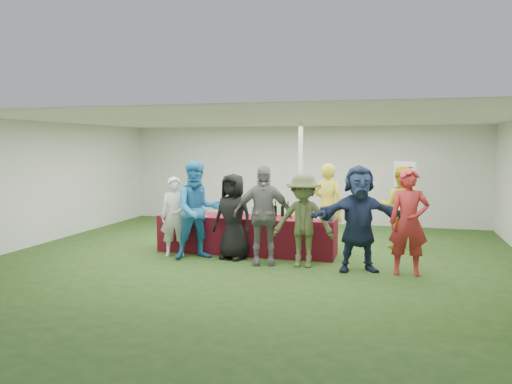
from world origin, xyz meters
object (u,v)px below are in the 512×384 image
(wine_list_sign, at_px, (404,181))
(staff_pourer, at_px, (328,206))
(customer_1, at_px, (198,210))
(customer_4, at_px, (303,220))
(customer_2, at_px, (233,216))
(customer_0, at_px, (175,216))
(customer_6, at_px, (409,222))
(serving_table, at_px, (247,235))
(customer_3, at_px, (263,215))
(dump_bucket, at_px, (328,217))
(customer_5, at_px, (359,218))
(staff_back, at_px, (400,207))

(wine_list_sign, xyz_separation_m, staff_pourer, (-1.58, -1.86, -0.41))
(customer_1, height_order, customer_4, customer_1)
(customer_2, bearing_deg, customer_0, -164.59)
(wine_list_sign, xyz_separation_m, customer_6, (0.02, -3.73, -0.42))
(customer_1, xyz_separation_m, customer_2, (0.67, 0.15, -0.12))
(serving_table, distance_m, customer_6, 3.28)
(customer_1, bearing_deg, customer_0, 136.58)
(wine_list_sign, bearing_deg, customer_0, -141.71)
(customer_0, xyz_separation_m, customer_4, (2.60, -0.21, 0.06))
(customer_3, height_order, customer_4, customer_3)
(dump_bucket, xyz_separation_m, customer_2, (-1.77, -0.35, -0.02))
(wine_list_sign, distance_m, customer_3, 4.48)
(customer_0, relative_size, customer_4, 0.93)
(wine_list_sign, height_order, customer_5, customer_5)
(serving_table, height_order, customer_2, customer_2)
(customer_5, xyz_separation_m, customer_6, (0.83, -0.02, -0.03))
(customer_0, height_order, customer_3, customer_3)
(dump_bucket, relative_size, wine_list_sign, 0.15)
(wine_list_sign, height_order, customer_2, wine_list_sign)
(serving_table, bearing_deg, staff_pourer, 32.92)
(staff_pourer, bearing_deg, customer_2, 60.98)
(customer_1, xyz_separation_m, customer_3, (1.32, -0.11, -0.03))
(dump_bucket, height_order, customer_0, customer_0)
(customer_5, bearing_deg, customer_4, 161.55)
(staff_back, distance_m, customer_3, 3.24)
(wine_list_sign, height_order, customer_1, customer_1)
(staff_pourer, relative_size, customer_0, 1.15)
(staff_pourer, xyz_separation_m, staff_back, (1.48, 0.32, -0.03))
(customer_5, bearing_deg, customer_3, 162.25)
(customer_6, bearing_deg, customer_2, 170.31)
(wine_list_sign, bearing_deg, staff_pourer, -130.34)
(customer_2, bearing_deg, customer_6, 7.17)
(dump_bucket, height_order, customer_5, customer_5)
(customer_2, height_order, customer_3, customer_3)
(customer_4, bearing_deg, customer_5, -2.73)
(customer_0, distance_m, customer_4, 2.61)
(staff_back, height_order, customer_4, staff_back)
(customer_1, bearing_deg, staff_pourer, 3.40)
(serving_table, distance_m, staff_back, 3.31)
(customer_0, height_order, customer_1, customer_1)
(staff_pourer, distance_m, customer_5, 2.01)
(wine_list_sign, bearing_deg, customer_6, -89.73)
(staff_back, bearing_deg, customer_2, 37.22)
(customer_3, height_order, customer_5, customer_5)
(wine_list_sign, distance_m, customer_5, 3.82)
(staff_pourer, distance_m, customer_6, 2.46)
(staff_back, xyz_separation_m, customer_1, (-3.77, -2.02, 0.07))
(serving_table, bearing_deg, customer_5, -20.75)
(dump_bucket, bearing_deg, customer_2, -168.98)
(serving_table, relative_size, customer_2, 2.19)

